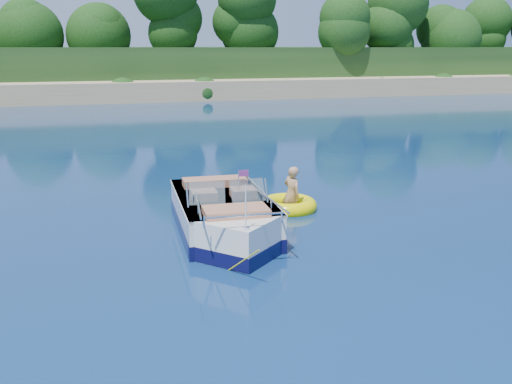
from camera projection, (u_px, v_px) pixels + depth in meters
ground at (192, 291)px, 9.80m from camera, size 160.00×160.00×0.00m
shoreline at (100, 73)px, 68.88m from camera, size 170.00×59.00×6.00m
treeline at (103, 28)px, 46.59m from camera, size 150.00×7.12×8.19m
motorboat at (225, 219)px, 12.64m from camera, size 2.17×5.59×1.86m
tow_tube at (288, 205)px, 14.69m from camera, size 1.73×1.73×0.40m
boy at (291, 210)px, 14.65m from camera, size 0.66×0.88×1.58m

